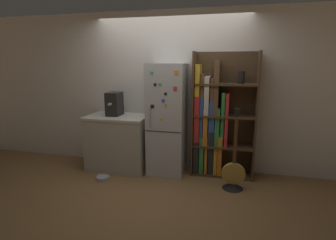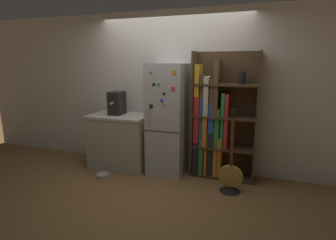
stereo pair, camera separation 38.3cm
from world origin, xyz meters
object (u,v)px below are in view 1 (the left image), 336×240
guitar (233,177)px  pet_bowl (103,178)px  espresso_machine (114,104)px  bookshelf (215,122)px  refrigerator (167,120)px

guitar → pet_bowl: bearing=-175.1°
espresso_machine → guitar: espresso_machine is taller
bookshelf → guitar: size_ratio=1.63×
guitar → bookshelf: bearing=122.4°
guitar → pet_bowl: 1.97m
refrigerator → bookshelf: bookshelf is taller
bookshelf → espresso_machine: 1.67m
espresso_machine → guitar: size_ratio=0.32×
bookshelf → espresso_machine: size_ratio=5.04×
bookshelf → guitar: bearing=-57.6°
refrigerator → pet_bowl: bearing=-148.7°
guitar → pet_bowl: (-1.96, -0.17, -0.14)m
pet_bowl → guitar: bearing=4.9°
pet_bowl → bookshelf: bearing=22.1°
refrigerator → guitar: bearing=-19.5°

